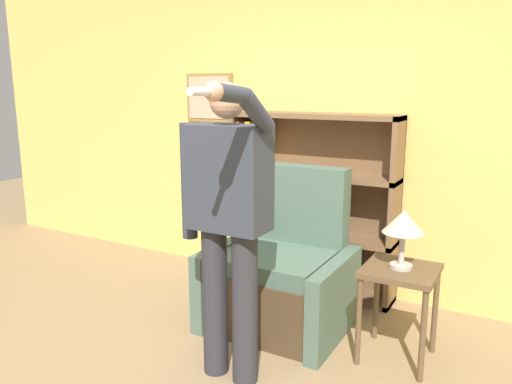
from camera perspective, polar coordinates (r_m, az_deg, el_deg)
wall_back at (r=4.23m, az=8.04°, el=7.62°), size 8.00×0.11×2.80m
bookcase at (r=4.25m, az=4.59°, el=-1.17°), size 1.43×0.28×1.50m
armchair at (r=3.68m, az=2.97°, el=-9.53°), size 0.97×0.81×1.14m
person_standing at (r=2.82m, az=-3.31°, el=-2.63°), size 0.61×0.78×1.74m
side_table at (r=3.29m, az=16.10°, el=-10.12°), size 0.44×0.44×0.61m
table_lamp at (r=3.17m, az=16.50°, el=-3.58°), size 0.25×0.25×0.37m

